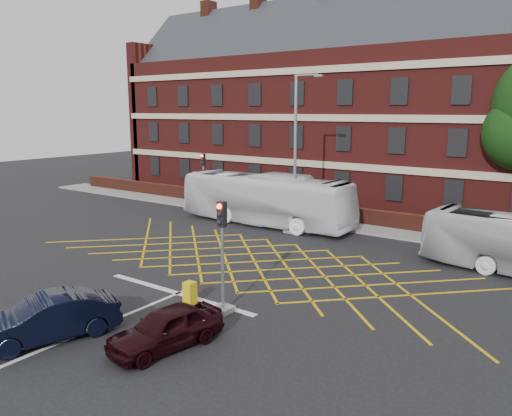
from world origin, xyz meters
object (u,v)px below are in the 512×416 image
Objects in this scene: street_lamp at (296,179)px; direction_signs at (197,190)px; car_navy at (47,318)px; traffic_light_near at (223,267)px; car_maroon at (166,328)px; traffic_light_far at (204,186)px; utility_cabinet at (190,293)px; bus_left at (265,199)px.

street_lamp is 11.20m from direction_signs.
car_navy is 1.08× the size of traffic_light_near.
car_maroon is 23.39m from traffic_light_far.
traffic_light_near reaches higher than car_navy.
car_navy is 22.99m from traffic_light_far.
car_maroon is 3.71m from utility_cabinet.
car_navy is 4.08m from car_maroon.
utility_cabinet is (12.62, -15.12, -1.31)m from traffic_light_far.
street_lamp is (-1.06, 17.61, 2.61)m from car_navy.
utility_cabinet is (-1.92, 3.16, -0.21)m from car_maroon.
street_lamp reaches higher than direction_signs.
traffic_light_near reaches higher than direction_signs.
traffic_light_near is at bearing -70.80° from street_lamp.
traffic_light_near is at bearing -46.53° from traffic_light_far.
traffic_light_far reaches higher than utility_cabinet.
car_maroon is at bearing 47.15° from car_navy.
car_maroon reaches higher than utility_cabinet.
traffic_light_near is (3.25, 5.24, 1.01)m from car_navy.
utility_cabinet is at bearing 90.83° from car_navy.
traffic_light_near reaches higher than utility_cabinet.
utility_cabinet is at bearing -77.66° from street_lamp.
traffic_light_near is at bearing 107.06° from car_maroon.
street_lamp is at bearing 102.34° from utility_cabinet.
direction_signs is at bearing 131.36° from utility_cabinet.
direction_signs is (-10.68, 2.71, -1.99)m from street_lamp.
bus_left is 14.90m from traffic_light_near.
utility_cabinet is (5.51, -13.27, -1.27)m from bus_left.
traffic_light_far is (-10.94, 20.20, 1.01)m from car_navy.
traffic_light_near is at bearing -45.19° from direction_signs.
street_lamp is at bearing 109.20° from traffic_light_near.
direction_signs is (-14.99, 15.08, -0.39)m from traffic_light_near.
utility_cabinet is (2.74, -12.53, -2.92)m from street_lamp.
car_maroon is at bearing -51.51° from traffic_light_far.
traffic_light_far is 1.94× the size of direction_signs.
direction_signs is at bearing 171.43° from traffic_light_far.
traffic_light_near is (7.07, -13.12, 0.05)m from bus_left.
bus_left is 14.42m from utility_cabinet.
car_navy is 5.36m from utility_cabinet.
car_maroon is 16.59m from street_lamp.
bus_left is at bearing 164.89° from street_lamp.
traffic_light_far is (-7.11, 1.85, 0.05)m from bus_left.
traffic_light_far is at bearing 137.55° from car_navy.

